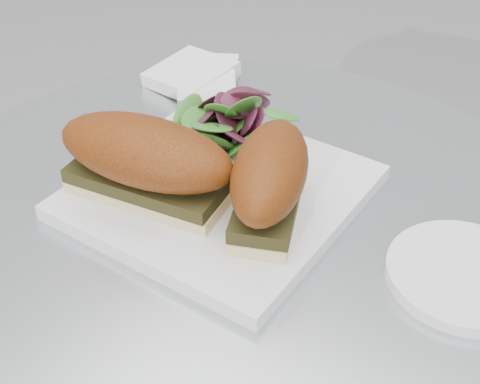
# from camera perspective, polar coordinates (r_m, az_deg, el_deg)

# --- Properties ---
(table) EXTENTS (0.70, 0.70, 0.73)m
(table) POSITION_cam_1_polar(r_m,az_deg,el_deg) (0.82, -0.46, -16.06)
(table) COLOR #BABEC2
(table) RESTS_ON ground
(plate) EXTENTS (0.26, 0.26, 0.02)m
(plate) POSITION_cam_1_polar(r_m,az_deg,el_deg) (0.67, -1.74, 0.01)
(plate) COLOR white
(plate) RESTS_ON table
(sandwich_left) EXTENTS (0.19, 0.11, 0.08)m
(sandwich_left) POSITION_cam_1_polar(r_m,az_deg,el_deg) (0.63, -8.04, 2.78)
(sandwich_left) COLOR #FAD19C
(sandwich_left) RESTS_ON plate
(sandwich_right) EXTENTS (0.12, 0.16, 0.08)m
(sandwich_right) POSITION_cam_1_polar(r_m,az_deg,el_deg) (0.60, 2.56, 1.16)
(sandwich_right) COLOR #FAD19C
(sandwich_right) RESTS_ON plate
(salad) EXTENTS (0.12, 0.12, 0.05)m
(salad) POSITION_cam_1_polar(r_m,az_deg,el_deg) (0.72, -1.06, 6.35)
(salad) COLOR #46912F
(salad) RESTS_ON plate
(napkin) EXTENTS (0.16, 0.16, 0.02)m
(napkin) POSITION_cam_1_polar(r_m,az_deg,el_deg) (0.85, -3.54, 9.04)
(napkin) COLOR white
(napkin) RESTS_ON table
(saucer) EXTENTS (0.13, 0.13, 0.01)m
(saucer) POSITION_cam_1_polar(r_m,az_deg,el_deg) (0.61, 18.57, -6.70)
(saucer) COLOR white
(saucer) RESTS_ON table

